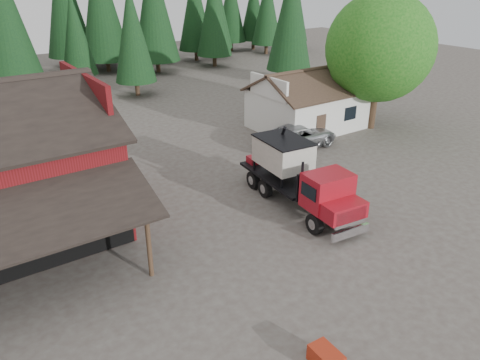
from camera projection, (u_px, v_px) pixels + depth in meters
ground at (287, 255)px, 20.83m from camera, size 120.00×120.00×0.00m
farmhouse at (308, 107)px, 36.56m from camera, size 8.60×6.42×4.65m
deciduous_tree at (380, 52)px, 34.61m from camera, size 8.00×8.00×10.20m
conifer_backdrop at (44, 81)px, 52.11m from camera, size 76.00×16.00×16.00m
near_pine_b at (132, 34)px, 43.82m from camera, size 3.96×3.96×10.40m
near_pine_c at (291, 16)px, 48.72m from camera, size 4.84×4.84×12.40m
near_pine_d at (5, 19)px, 40.98m from camera, size 5.28×5.28×13.40m
feed_truck at (298, 174)px, 24.44m from camera, size 3.09×8.66×3.83m
silver_car at (298, 136)px, 32.76m from camera, size 6.07×2.90×1.67m
equip_box at (326, 358)px, 14.98m from camera, size 0.75×1.13×0.60m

